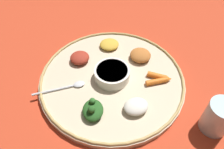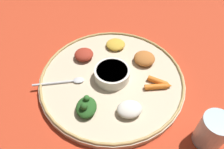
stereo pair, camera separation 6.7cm
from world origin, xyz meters
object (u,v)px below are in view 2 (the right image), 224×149
object	(u,v)px
spoon	(67,82)
carrot_near_spoon	(158,86)
carrot_outer	(159,82)
drinking_glass	(211,132)
greens_pile	(86,107)
center_bowl	(112,74)

from	to	relation	value
spoon	carrot_near_spoon	bearing A→B (deg)	61.63
carrot_near_spoon	carrot_outer	distance (m)	0.02
carrot_near_spoon	drinking_glass	world-z (taller)	drinking_glass
drinking_glass	carrot_near_spoon	bearing A→B (deg)	-169.53
spoon	greens_pile	bearing A→B (deg)	10.52
spoon	carrot_outer	world-z (taller)	carrot_outer
center_bowl	carrot_outer	xyz separation A→B (m)	(0.08, 0.12, -0.01)
greens_pile	carrot_outer	world-z (taller)	greens_pile
greens_pile	carrot_outer	xyz separation A→B (m)	(-0.00, 0.23, -0.01)
center_bowl	spoon	world-z (taller)	center_bowl
center_bowl	carrot_near_spoon	world-z (taller)	center_bowl
spoon	carrot_outer	xyz separation A→B (m)	(0.12, 0.26, 0.00)
drinking_glass	greens_pile	bearing A→B (deg)	-127.94
carrot_outer	drinking_glass	xyz separation A→B (m)	(0.20, 0.02, 0.02)
greens_pile	carrot_near_spoon	distance (m)	0.22
carrot_outer	drinking_glass	world-z (taller)	drinking_glass
center_bowl	carrot_near_spoon	size ratio (longest dim) A/B	1.32
center_bowl	spoon	bearing A→B (deg)	-105.81
spoon	carrot_near_spoon	distance (m)	0.28
drinking_glass	spoon	bearing A→B (deg)	-138.83
greens_pile	carrot_near_spoon	bearing A→B (deg)	86.57
center_bowl	greens_pile	distance (m)	0.14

